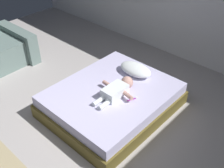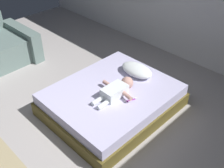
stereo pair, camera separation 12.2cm
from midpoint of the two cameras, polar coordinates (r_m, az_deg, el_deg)
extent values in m
plane|color=#A9A2A0|center=(3.60, -10.63, -11.70)|extent=(8.00, 8.00, 0.00)
cube|color=brown|center=(3.91, 0.90, -4.28)|extent=(1.46, 1.78, 0.20)
cube|color=silver|center=(3.79, 0.92, -2.21)|extent=(1.41, 1.71, 0.16)
ellipsoid|color=white|center=(4.05, 6.18, 2.99)|extent=(0.53, 0.32, 0.15)
cube|color=white|center=(3.60, 1.51, -1.63)|extent=(0.21, 0.35, 0.14)
sphere|color=tan|center=(3.74, 4.18, 0.24)|extent=(0.18, 0.18, 0.18)
cylinder|color=tan|center=(3.73, 0.03, -0.05)|extent=(0.17, 0.06, 0.06)
cylinder|color=tan|center=(3.53, 4.27, -2.55)|extent=(0.18, 0.09, 0.06)
cylinder|color=white|center=(3.51, -2.09, -3.61)|extent=(0.06, 0.19, 0.06)
cylinder|color=white|center=(3.45, -0.86, -4.42)|extent=(0.06, 0.19, 0.06)
cube|color=purple|center=(3.57, 5.07, -3.44)|extent=(0.06, 0.13, 0.01)
cube|color=white|center=(3.59, 6.06, -3.03)|extent=(0.02, 0.03, 0.01)
cube|color=slate|center=(5.47, -17.93, 8.85)|extent=(1.06, 0.22, 0.56)
camera|label=1|loc=(0.06, -89.05, 0.70)|focal=42.76mm
camera|label=2|loc=(0.06, 90.95, -0.70)|focal=42.76mm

